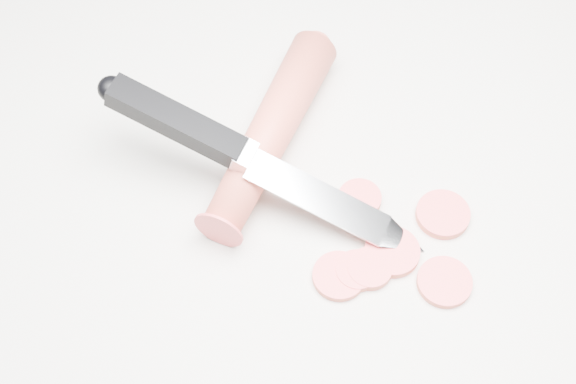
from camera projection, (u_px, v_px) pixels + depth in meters
ground at (345, 193)px, 0.60m from camera, size 2.40×2.40×0.00m
carrot at (270, 132)px, 0.60m from camera, size 0.17×0.12×0.03m
carrot_slice_0 at (392, 252)px, 0.57m from camera, size 0.04×0.04×0.01m
carrot_slice_1 at (370, 269)px, 0.56m from camera, size 0.03×0.03×0.01m
carrot_slice_2 at (443, 214)px, 0.58m from camera, size 0.04×0.04×0.01m
carrot_slice_3 at (444, 282)px, 0.55m from camera, size 0.04×0.04×0.01m
carrot_slice_4 at (360, 199)px, 0.59m from camera, size 0.03×0.03×0.01m
carrot_slice_5 at (339, 276)px, 0.56m from camera, size 0.04×0.04×0.01m
carrot_slice_6 at (357, 271)px, 0.56m from camera, size 0.03×0.03×0.01m
kitchen_knife at (263, 163)px, 0.56m from camera, size 0.15×0.23×0.08m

